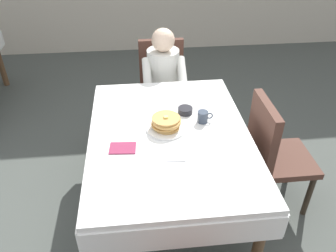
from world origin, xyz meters
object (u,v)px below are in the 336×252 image
object	(u,v)px
cup_coffee	(203,117)
diner_person	(164,76)
dining_table_main	(170,143)
spoon_near_edge	(174,161)
chair_diner	(162,81)
knife_right_of_plate	(193,129)
breakfast_stack	(166,122)
fork_left_of_plate	(139,132)
bowl_butter	(185,110)
plate_breakfast	(166,128)
chair_right_side	(272,149)

from	to	relation	value
cup_coffee	diner_person	bearing A→B (deg)	102.48
diner_person	cup_coffee	world-z (taller)	diner_person
dining_table_main	spoon_near_edge	xyz separation A→B (m)	(-0.01, -0.29, 0.09)
chair_diner	knife_right_of_plate	xyz separation A→B (m)	(0.12, -1.14, 0.21)
breakfast_stack	cup_coffee	distance (m)	0.28
fork_left_of_plate	bowl_butter	bearing A→B (deg)	-63.73
bowl_butter	spoon_near_edge	size ratio (longest dim) A/B	0.73
diner_person	plate_breakfast	distance (m)	0.97
dining_table_main	cup_coffee	xyz separation A→B (m)	(0.25, 0.11, 0.13)
dining_table_main	spoon_near_edge	bearing A→B (deg)	-91.26
bowl_butter	knife_right_of_plate	xyz separation A→B (m)	(0.03, -0.21, -0.02)
chair_right_side	fork_left_of_plate	xyz separation A→B (m)	(-0.98, 0.03, 0.21)
chair_right_side	cup_coffee	world-z (taller)	chair_right_side
plate_breakfast	breakfast_stack	xyz separation A→B (m)	(0.00, -0.00, 0.05)
bowl_butter	dining_table_main	bearing A→B (deg)	-120.64
chair_diner	chair_right_side	distance (m)	1.37
plate_breakfast	bowl_butter	xyz separation A→B (m)	(0.16, 0.19, 0.01)
knife_right_of_plate	breakfast_stack	bearing A→B (deg)	77.61
diner_person	knife_right_of_plate	xyz separation A→B (m)	(0.12, -0.98, 0.07)
cup_coffee	dining_table_main	bearing A→B (deg)	-155.58
chair_right_side	diner_person	bearing A→B (deg)	-144.75
chair_right_side	knife_right_of_plate	bearing A→B (deg)	-93.05
chair_diner	bowl_butter	distance (m)	0.96
bowl_butter	knife_right_of_plate	size ratio (longest dim) A/B	0.55
chair_diner	diner_person	world-z (taller)	diner_person
chair_diner	plate_breakfast	xyz separation A→B (m)	(-0.07, -1.12, 0.22)
knife_right_of_plate	bowl_butter	bearing A→B (deg)	0.65
fork_left_of_plate	chair_right_side	bearing A→B (deg)	-96.47
bowl_butter	knife_right_of_plate	distance (m)	0.21
dining_table_main	diner_person	distance (m)	1.02
diner_person	bowl_butter	xyz separation A→B (m)	(0.09, -0.77, 0.09)
dining_table_main	chair_diner	xyz separation A→B (m)	(0.05, 1.17, -0.12)
plate_breakfast	breakfast_stack	size ratio (longest dim) A/B	1.35
dining_table_main	chair_diner	bearing A→B (deg)	87.35
chair_diner	cup_coffee	bearing A→B (deg)	100.68
breakfast_stack	fork_left_of_plate	world-z (taller)	breakfast_stack
bowl_butter	cup_coffee	bearing A→B (deg)	-49.67
chair_right_side	knife_right_of_plate	xyz separation A→B (m)	(-0.60, 0.03, 0.21)
diner_person	fork_left_of_plate	xyz separation A→B (m)	(-0.26, -0.98, 0.07)
diner_person	cup_coffee	xyz separation A→B (m)	(0.20, -0.90, 0.11)
diner_person	breakfast_stack	size ratio (longest dim) A/B	5.41
knife_right_of_plate	cup_coffee	bearing A→B (deg)	-51.34
diner_person	spoon_near_edge	xyz separation A→B (m)	(-0.06, -1.31, 0.07)
diner_person	chair_right_side	world-z (taller)	diner_person
diner_person	plate_breakfast	size ratio (longest dim) A/B	4.00
knife_right_of_plate	spoon_near_edge	distance (m)	0.37
chair_diner	fork_left_of_plate	size ratio (longest dim) A/B	5.17
breakfast_stack	bowl_butter	size ratio (longest dim) A/B	1.88
chair_diner	cup_coffee	world-z (taller)	chair_diner
breakfast_stack	fork_left_of_plate	xyz separation A→B (m)	(-0.19, -0.02, -0.05)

